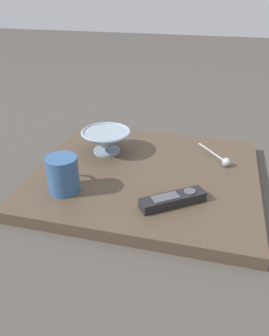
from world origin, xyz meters
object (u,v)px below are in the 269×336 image
object	(u,v)px
cereal_bowl	(106,140)
coffee_mug	(63,174)
tv_remote_near	(173,200)
teaspoon	(223,160)

from	to	relation	value
cereal_bowl	coffee_mug	world-z (taller)	coffee_mug
coffee_mug	tv_remote_near	bearing A→B (deg)	-88.36
cereal_bowl	coffee_mug	size ratio (longest dim) A/B	1.56
cereal_bowl	teaspoon	size ratio (longest dim) A/B	1.27
coffee_mug	tv_remote_near	distance (m)	0.29
cereal_bowl	tv_remote_near	size ratio (longest dim) A/B	0.98
coffee_mug	teaspoon	bearing A→B (deg)	-58.08
teaspoon	cereal_bowl	bearing A→B (deg)	91.36
cereal_bowl	teaspoon	distance (m)	0.37
cereal_bowl	tv_remote_near	world-z (taller)	cereal_bowl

